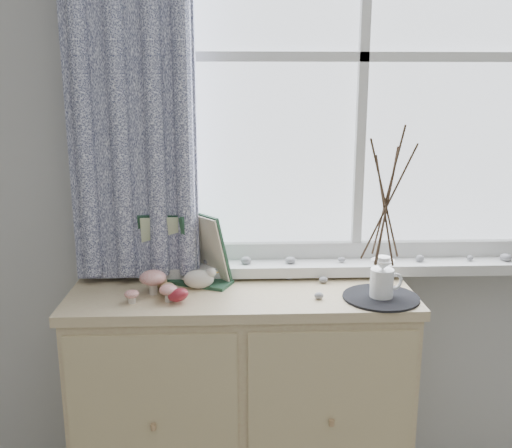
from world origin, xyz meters
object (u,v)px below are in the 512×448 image
(sideboard, at_px, (242,399))
(botanical_book, at_px, (186,250))
(toadstool_cluster, at_px, (154,283))
(twig_pitcher, at_px, (386,199))

(sideboard, xyz_separation_m, botanical_book, (-0.19, 0.07, 0.56))
(botanical_book, distance_m, toadstool_cluster, 0.18)
(twig_pitcher, bearing_deg, botanical_book, 151.14)
(sideboard, distance_m, botanical_book, 0.59)
(botanical_book, height_order, toadstool_cluster, botanical_book)
(botanical_book, bearing_deg, toadstool_cluster, -107.18)
(sideboard, relative_size, twig_pitcher, 2.03)
(botanical_book, distance_m, twig_pitcher, 0.72)
(sideboard, xyz_separation_m, twig_pitcher, (0.47, -0.10, 0.77))
(botanical_book, xyz_separation_m, twig_pitcher, (0.66, -0.17, 0.21))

